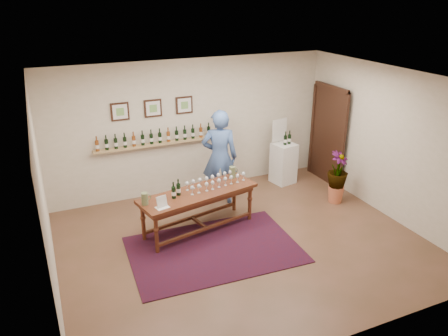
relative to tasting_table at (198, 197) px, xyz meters
name	(u,v)px	position (x,y,z in m)	size (l,w,h in m)	color
ground	(243,243)	(0.52, -0.74, -0.65)	(6.00, 6.00, 0.00)	brown
room_shell	(294,136)	(2.63, 1.12, 0.47)	(6.00, 6.00, 6.00)	beige
rug	(214,249)	(-0.01, -0.73, -0.64)	(2.78, 1.85, 0.01)	#480D12
tasting_table	(198,197)	(0.00, 0.00, 0.00)	(2.24, 1.11, 0.76)	#411A10
table_glasses	(213,182)	(0.32, 0.12, 0.20)	(1.26, 0.29, 0.17)	silver
table_bottles	(176,189)	(-0.42, -0.04, 0.26)	(0.27, 0.16, 0.29)	black
pitcher_left	(145,199)	(-0.98, -0.11, 0.22)	(0.13, 0.13, 0.21)	#5F6A42
pitcher_right	(232,172)	(0.81, 0.33, 0.22)	(0.14, 0.14, 0.22)	#5F6A42
menu_card	(162,202)	(-0.75, -0.31, 0.21)	(0.21, 0.16, 0.19)	silver
display_pedestal	(283,163)	(2.48, 1.24, -0.19)	(0.45, 0.45, 0.91)	white
pedestal_bottles	(287,137)	(2.53, 1.20, 0.42)	(0.32, 0.08, 0.32)	black
info_sign	(279,130)	(2.44, 1.41, 0.54)	(0.40, 0.02, 0.55)	silver
potted_plant	(337,177)	(2.96, -0.06, -0.10)	(0.66, 0.66, 0.93)	#C56541
person	(220,157)	(0.79, 0.90, 0.33)	(0.71, 0.46, 1.94)	#3D5A91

